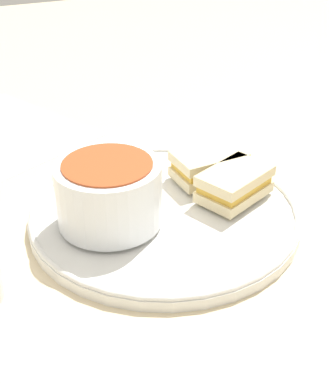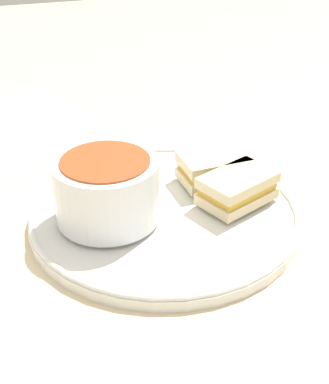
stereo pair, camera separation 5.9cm
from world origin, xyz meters
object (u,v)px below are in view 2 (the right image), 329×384
at_px(sandwich_half_near, 237,188).
at_px(sandwich_half_far, 215,167).
at_px(spoon, 99,203).
at_px(soup_bowl, 107,189).

relative_size(sandwich_half_near, sandwich_half_far, 1.14).
height_order(spoon, sandwich_half_near, sandwich_half_near).
relative_size(spoon, sandwich_half_far, 1.23).
bearing_deg(sandwich_half_near, soup_bowl, -95.30).
height_order(soup_bowl, spoon, soup_bowl).
bearing_deg(spoon, sandwich_half_near, 108.01).
bearing_deg(sandwich_half_far, spoon, -84.78).
bearing_deg(spoon, soup_bowl, 44.15).
xyz_separation_m(soup_bowl, sandwich_half_near, (0.01, 0.15, -0.02)).
distance_m(sandwich_half_near, sandwich_half_far, 0.05).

